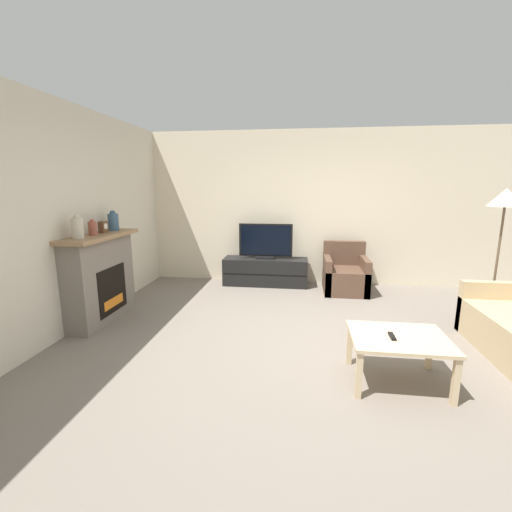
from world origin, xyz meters
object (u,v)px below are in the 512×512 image
Objects in this scene: armchair at (345,275)px; floor_lamp at (505,204)px; fireplace at (101,277)px; mantel_vase_centre_left at (93,228)px; remote at (392,336)px; tv at (266,242)px; mantel_vase_right at (113,221)px; mantel_vase_left at (77,228)px; tv_stand at (265,272)px; coffee_table at (399,343)px; mantel_clock at (103,227)px.

floor_lamp is (1.69, -1.17, 1.24)m from armchair.
fireplace reaches higher than armchair.
floor_lamp is (4.97, 0.64, 0.29)m from mantel_vase_centre_left.
fireplace is at bearing 162.92° from remote.
mantel_vase_right is at bearing -141.29° from tv.
mantel_vase_left is 0.34× the size of armchair.
mantel_vase_right is (-0.00, 0.76, -0.00)m from mantel_vase_left.
mantel_vase_right reaches higher than mantel_vase_centre_left.
tv_stand is at bearing 115.96° from remote.
tv_stand is at bearing 44.77° from fireplace.
floor_lamp reaches higher than mantel_vase_left.
mantel_vase_centre_left reaches higher than remote.
coffee_table is at bearing -16.95° from fireplace.
mantel_vase_right is 2.67m from tv_stand.
mantel_vase_right is at bearing -157.96° from armchair.
remote is (-0.07, -0.03, 0.07)m from coffee_table.
remote is (3.35, -1.20, -0.76)m from mantel_clock.
tv is at bearing 155.63° from floor_lamp.
mantel_vase_right is at bearing 90.17° from mantel_clock.
mantel_vase_left is at bearing -169.44° from floor_lamp.
fireplace is 0.78m from mantel_vase_right.
armchair is at bearing 92.67° from coffee_table.
floor_lamp reaches higher than mantel_vase_right.
coffee_table is at bearing -22.68° from mantel_vase_right.
fireplace reaches higher than remote.
mantel_clock is 3.64m from remote.
mantel_vase_left is at bearing -90.09° from mantel_clock.
mantel_vase_right is 4.98m from floor_lamp.
armchair is 2.76m from coffee_table.
remote is at bearing -88.76° from armchair.
remote is (1.42, -3.00, -0.32)m from tv.
tv is (1.93, 1.54, -0.49)m from mantel_vase_right.
mantel_clock is at bearing 89.80° from mantel_vase_centre_left.
mantel_vase_left is 1.86× the size of mantel_clock.
mantel_clock is 0.09× the size of floor_lamp.
armchair is (3.29, 2.09, -0.99)m from mantel_vase_left.
mantel_vase_left is 0.76m from mantel_vase_right.
tv_stand is 1.58× the size of tv.
tv is (1.93, 1.80, -0.44)m from mantel_clock.
fireplace is 4.62× the size of mantel_vase_right.
mantel_clock reaches higher than remote.
floor_lamp is at bearing -24.37° from tv.
mantel_clock is at bearing -175.18° from floor_lamp.
mantel_clock is (0.00, 0.22, -0.02)m from mantel_vase_centre_left.
tv_stand is (1.94, 1.93, -0.34)m from fireplace.
tv_stand is 3.58m from floor_lamp.
fireplace is 5.11m from floor_lamp.
mantel_vase_left reaches higher than armchair.
remote is at bearing -11.72° from mantel_vase_left.
mantel_vase_right is 0.16× the size of floor_lamp.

